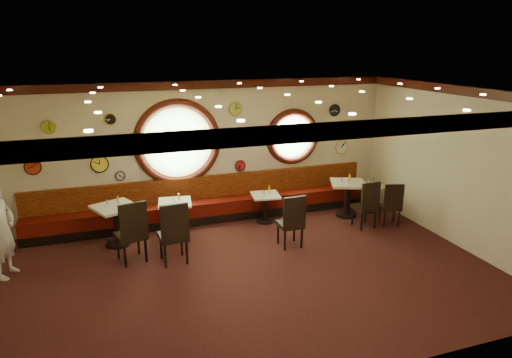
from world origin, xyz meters
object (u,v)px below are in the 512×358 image
object	(u,v)px
condiment_a_bottle	(118,200)
condiment_c_bottle	(269,189)
condiment_e_salt	(367,183)
chair_e	(392,202)
condiment_e_bottle	(373,181)
chair_b	(174,229)
condiment_a_salt	(107,202)
condiment_b_bottle	(179,197)
condiment_d_pepper	(348,181)
table_b	(175,214)
table_e	(370,195)
chair_d	(367,202)
condiment_b_pepper	(175,200)
table_d	(347,195)
condiment_a_pepper	(119,204)
table_a	(116,220)
table_c	(265,205)
condiment_d_bottle	(350,177)
chair_a	(132,228)
condiment_e_pepper	(370,183)
condiment_c_pepper	(264,192)
waiter	(2,230)
chair_c	(292,218)
condiment_d_salt	(342,181)
condiment_c_salt	(264,192)

from	to	relation	value
condiment_a_bottle	condiment_c_bottle	distance (m)	3.36
condiment_c_bottle	condiment_e_salt	distance (m)	2.49
chair_e	condiment_e_salt	size ratio (longest dim) A/B	6.89
condiment_e_bottle	chair_e	bearing A→B (deg)	-99.89
chair_b	condiment_a_salt	size ratio (longest dim) A/B	6.91
condiment_b_bottle	condiment_d_pepper	bearing A→B (deg)	-5.73
table_b	table_e	bearing A→B (deg)	-1.26
chair_d	condiment_a_salt	distance (m)	5.54
condiment_b_pepper	condiment_c_bottle	distance (m)	2.22
table_d	chair_b	xyz separation A→B (m)	(-4.29, -1.17, 0.17)
condiment_d_pepper	condiment_a_pepper	bearing A→B (deg)	178.97
table_d	condiment_d_pepper	xyz separation A→B (m)	(-0.04, -0.09, 0.37)
condiment_b_pepper	condiment_d_pepper	bearing A→B (deg)	-3.69
table_a	table_c	bearing A→B (deg)	3.53
table_c	condiment_d_bottle	distance (m)	2.14
table_c	condiment_a_salt	bearing A→B (deg)	-178.25
condiment_a_pepper	condiment_a_bottle	world-z (taller)	condiment_a_bottle
condiment_b_bottle	condiment_a_pepper	bearing A→B (deg)	-166.47
chair_a	chair_e	size ratio (longest dim) A/B	1.21
condiment_e_pepper	table_c	bearing A→B (deg)	177.10
condiment_c_pepper	waiter	world-z (taller)	waiter
condiment_a_salt	condiment_e_pepper	distance (m)	6.10
table_e	chair_d	size ratio (longest dim) A/B	1.14
condiment_b_bottle	waiter	world-z (taller)	waiter
table_c	chair_c	distance (m)	1.48
table_e	chair_e	size ratio (longest dim) A/B	1.23
table_a	condiment_a_bottle	world-z (taller)	condiment_a_bottle
condiment_c_pepper	condiment_b_pepper	bearing A→B (deg)	-177.23
chair_d	condiment_e_pepper	world-z (taller)	chair_d
chair_b	condiment_d_bottle	xyz separation A→B (m)	(4.39, 1.27, 0.23)
table_b	chair_d	size ratio (longest dim) A/B	1.16
chair_c	condiment_c_pepper	world-z (taller)	chair_c
chair_d	condiment_d_salt	world-z (taller)	chair_d
table_a	chair_b	size ratio (longest dim) A/B	1.35
condiment_a_bottle	condiment_d_bottle	xyz separation A→B (m)	(5.30, -0.10, -0.00)
table_e	condiment_a_salt	xyz separation A→B (m)	(-6.12, 0.04, 0.49)
chair_e	condiment_d_bottle	size ratio (longest dim) A/B	3.82
table_e	condiment_c_pepper	xyz separation A→B (m)	(-2.72, 0.16, 0.31)
chair_b	condiment_c_pepper	size ratio (longest dim) A/B	6.91
chair_d	condiment_b_pepper	distance (m)	4.21
condiment_a_pepper	condiment_c_bottle	bearing A→B (deg)	6.18
condiment_b_bottle	condiment_e_salt	distance (m)	4.58
condiment_c_bottle	condiment_e_pepper	world-z (taller)	condiment_c_bottle
condiment_b_pepper	condiment_d_bottle	xyz separation A→B (m)	(4.16, -0.06, 0.13)
table_b	condiment_e_bottle	size ratio (longest dim) A/B	5.37
condiment_b_pepper	condiment_a_bottle	bearing A→B (deg)	178.22
table_a	table_b	xyz separation A→B (m)	(1.22, 0.16, -0.06)
condiment_e_bottle	condiment_c_pepper	bearing A→B (deg)	178.58
condiment_a_salt	condiment_a_bottle	xyz separation A→B (m)	(0.21, 0.05, 0.02)
condiment_c_salt	waiter	xyz separation A→B (m)	(-5.18, -0.95, 0.14)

